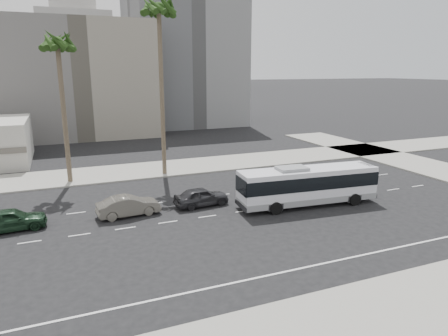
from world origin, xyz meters
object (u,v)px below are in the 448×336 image
palm_near (159,12)px  palm_mid (57,46)px  city_bus (308,185)px  car_c (10,220)px  car_b (129,206)px  car_a (201,197)px

palm_near → palm_mid: 9.75m
palm_near → palm_mid: size_ratio=1.25×
city_bus → car_c: city_bus is taller
car_b → palm_mid: 16.75m
car_a → palm_near: palm_near is taller
city_bus → car_b: size_ratio=2.49×
car_b → car_c: size_ratio=1.01×
car_a → car_b: (-5.77, -0.07, 0.01)m
palm_mid → car_a: bearing=-49.5°
car_a → palm_mid: palm_mid is taller
car_a → car_c: size_ratio=0.96×
car_a → car_c: (-13.65, 0.10, 0.03)m
car_b → palm_near: 19.32m
car_a → city_bus: bearing=-115.8°
car_b → palm_near: (5.44, 10.69, 15.15)m
car_a → palm_mid: size_ratio=0.31×
car_a → palm_near: 18.51m
car_b → palm_mid: palm_mid is taller
city_bus → palm_near: 21.40m
palm_near → city_bus: bearing=-58.9°
car_a → palm_near: bearing=-2.8°
car_c → car_a: bearing=-93.2°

